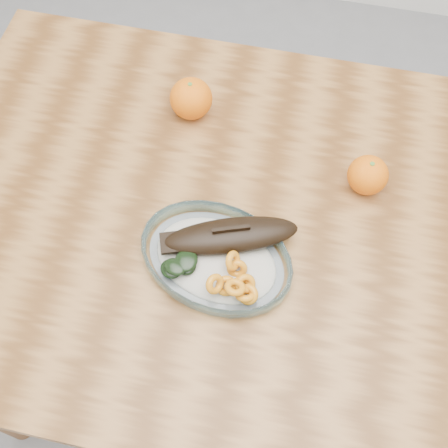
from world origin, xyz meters
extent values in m
plane|color=slate|center=(0.00, 0.00, 0.00)|extent=(3.00, 3.00, 0.00)
cube|color=#5A3515|center=(0.00, 0.00, 0.73)|extent=(1.20, 0.80, 0.04)
cylinder|color=brown|center=(-0.54, 0.34, 0.35)|extent=(0.06, 0.06, 0.71)
ellipsoid|color=white|center=(-0.06, -0.09, 0.76)|extent=(0.52, 0.42, 0.01)
torus|color=#87C0D1|center=(-0.06, -0.09, 0.77)|extent=(0.55, 0.55, 0.03)
ellipsoid|color=silver|center=(-0.06, -0.09, 0.77)|extent=(0.46, 0.37, 0.02)
ellipsoid|color=black|center=(-0.04, -0.05, 0.80)|extent=(0.23, 0.13, 0.04)
ellipsoid|color=black|center=(-0.04, -0.05, 0.79)|extent=(0.19, 0.11, 0.02)
cube|color=black|center=(-0.13, -0.08, 0.80)|extent=(0.05, 0.05, 0.01)
cube|color=black|center=(-0.04, -0.05, 0.82)|extent=(0.06, 0.03, 0.02)
torus|color=orange|center=(-0.02, -0.10, 0.79)|extent=(0.04, 0.03, 0.04)
torus|color=orange|center=(-0.03, -0.13, 0.79)|extent=(0.05, 0.04, 0.04)
torus|color=orange|center=(0.00, -0.12, 0.79)|extent=(0.05, 0.05, 0.03)
torus|color=orange|center=(0.00, -0.14, 0.79)|extent=(0.04, 0.04, 0.03)
torus|color=orange|center=(0.00, -0.14, 0.79)|extent=(0.04, 0.04, 0.03)
torus|color=orange|center=(-0.01, -0.13, 0.79)|extent=(0.04, 0.04, 0.03)
torus|color=orange|center=(-0.05, -0.14, 0.81)|extent=(0.04, 0.04, 0.03)
torus|color=orange|center=(-0.03, -0.10, 0.81)|extent=(0.03, 0.03, 0.04)
torus|color=orange|center=(-0.02, -0.14, 0.81)|extent=(0.03, 0.04, 0.02)
ellipsoid|color=black|center=(-0.12, -0.12, 0.79)|extent=(0.05, 0.05, 0.01)
ellipsoid|color=black|center=(-0.10, -0.11, 0.79)|extent=(0.05, 0.05, 0.01)
ellipsoid|color=black|center=(-0.12, -0.12, 0.80)|extent=(0.04, 0.04, 0.01)
ellipsoid|color=black|center=(-0.11, -0.08, 0.80)|extent=(0.05, 0.05, 0.01)
ellipsoid|color=black|center=(-0.10, -0.11, 0.80)|extent=(0.04, 0.05, 0.01)
sphere|color=#E04704|center=(-0.17, 0.21, 0.79)|extent=(0.08, 0.08, 0.08)
sphere|color=#E04704|center=(0.16, 0.11, 0.78)|extent=(0.07, 0.07, 0.07)
camera|label=1|loc=(0.03, -0.45, 1.58)|focal=45.00mm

